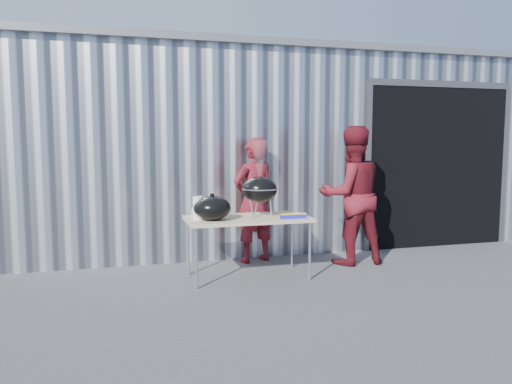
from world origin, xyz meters
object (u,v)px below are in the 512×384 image
object	(u,v)px
kettle_grill	(260,183)
person_cook	(254,200)
folding_table	(248,220)
person_bystander	(351,195)

from	to	relation	value
kettle_grill	person_cook	size ratio (longest dim) A/B	0.54
folding_table	person_cook	size ratio (longest dim) A/B	0.87
person_bystander	person_cook	bearing A→B (deg)	-19.55
folding_table	person_bystander	bearing A→B (deg)	11.37
folding_table	person_bystander	xyz separation A→B (m)	(1.54, 0.31, 0.23)
kettle_grill	person_cook	world-z (taller)	person_cook
person_bystander	kettle_grill	bearing A→B (deg)	13.26
kettle_grill	person_bystander	size ratio (longest dim) A/B	0.50
folding_table	person_bystander	distance (m)	1.59
kettle_grill	person_bystander	bearing A→B (deg)	13.09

